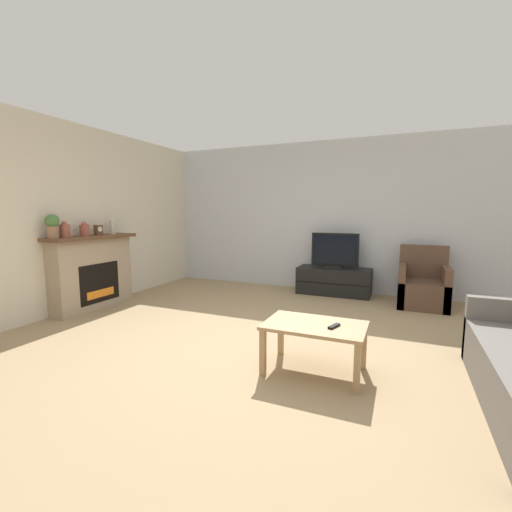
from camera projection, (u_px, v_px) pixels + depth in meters
ground_plane at (259, 346)px, 3.69m from camera, size 24.00×24.00×0.00m
wall_back at (323, 217)px, 6.25m from camera, size 12.00×0.06×2.70m
wall_left at (57, 218)px, 4.71m from camera, size 0.06×12.00×2.70m
fireplace at (92, 271)px, 5.08m from camera, size 0.41×1.38×1.09m
mantel_vase_left at (65, 230)px, 4.62m from camera, size 0.13×0.13×0.22m
mantel_vase_centre_left at (84, 230)px, 4.90m from camera, size 0.13×0.13×0.21m
mantel_vase_right at (112, 227)px, 5.37m from camera, size 0.09×0.09×0.25m
mantel_clock at (98, 230)px, 5.13m from camera, size 0.08×0.11×0.15m
potted_plant at (52, 225)px, 4.45m from camera, size 0.18×0.18×0.31m
tv_stand at (334, 281)px, 5.99m from camera, size 1.25×0.51×0.47m
tv at (335, 252)px, 5.92m from camera, size 0.81×0.18×0.61m
armchair at (423, 287)px, 5.24m from camera, size 0.70×0.76×0.91m
coffee_table at (315, 331)px, 3.05m from camera, size 0.88×0.56×0.45m
remote at (334, 326)px, 2.95m from camera, size 0.09×0.15×0.02m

